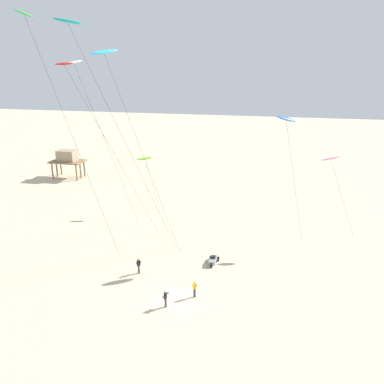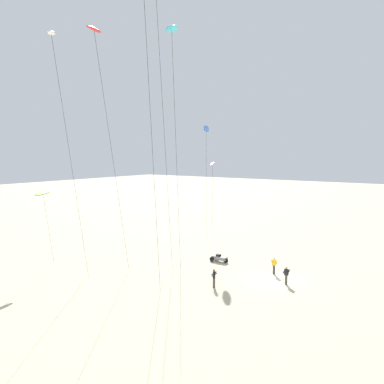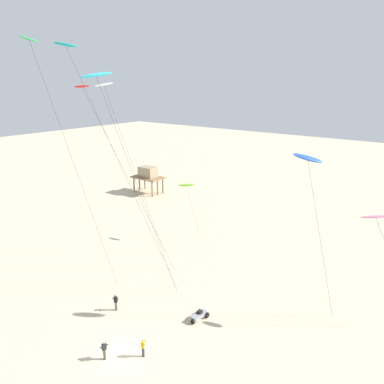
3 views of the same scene
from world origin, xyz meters
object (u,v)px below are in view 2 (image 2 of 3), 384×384
object	(u,v)px
kite_cyan	(172,32)
kite_flyer_middle	(286,275)
kite_flyer_furthest	(214,278)
kite_blue	(206,130)
kite_lime	(43,194)
kite_flyer_nearest	(274,265)
beach_buggy	(219,258)
kite_pink	(213,164)
kite_red	(95,38)
kite_white	(52,40)

from	to	relation	value
kite_cyan	kite_flyer_middle	world-z (taller)	kite_cyan
kite_flyer_furthest	kite_blue	bearing A→B (deg)	35.20
kite_lime	kite_flyer_middle	bearing A→B (deg)	-67.07
kite_cyan	kite_flyer_nearest	size ratio (longest dim) A/B	13.25
kite_lime	beach_buggy	world-z (taller)	kite_lime
kite_blue	beach_buggy	xyz separation A→B (m)	(-6.70, -6.06, -14.48)
kite_pink	kite_red	xyz separation A→B (m)	(-27.91, -7.27, 9.80)
kite_white	beach_buggy	distance (m)	26.50
kite_flyer_nearest	kite_lime	bearing A→B (deg)	119.89
kite_white	kite_flyer_nearest	size ratio (longest dim) A/B	12.63
kite_white	kite_blue	bearing A→B (deg)	3.31
kite_flyer_nearest	kite_flyer_furthest	xyz separation A→B (m)	(-6.55, 2.92, 0.00)
kite_white	kite_lime	size ratio (longest dim) A/B	2.58
kite_white	kite_cyan	xyz separation A→B (m)	(6.55, -6.26, 1.18)
kite_blue	kite_pink	world-z (taller)	kite_blue
kite_cyan	kite_blue	bearing A→B (deg)	24.15
kite_red	kite_flyer_furthest	bearing A→B (deg)	-29.00
kite_red	kite_flyer_furthest	size ratio (longest dim) A/B	12.50
kite_cyan	kite_flyer_nearest	world-z (taller)	kite_cyan
kite_flyer_nearest	beach_buggy	xyz separation A→B (m)	(0.62, 6.63, -0.46)
kite_cyan	kite_flyer_furthest	size ratio (longest dim) A/B	13.25
kite_pink	kite_flyer_furthest	distance (m)	24.58
kite_white	kite_cyan	world-z (taller)	kite_cyan
kite_flyer_nearest	beach_buggy	bearing A→B (deg)	84.67
kite_lime	kite_flyer_middle	distance (m)	25.22
kite_lime	kite_flyer_middle	size ratio (longest dim) A/B	4.89
kite_blue	kite_red	world-z (taller)	kite_red
kite_lime	kite_flyer_middle	xyz separation A→B (m)	(9.45, -22.34, -6.88)
kite_white	kite_red	xyz separation A→B (m)	(1.02, -3.60, -0.25)
kite_red	kite_flyer_nearest	bearing A→B (deg)	-26.91
kite_pink	beach_buggy	world-z (taller)	kite_pink
kite_lime	kite_flyer_nearest	xyz separation A→B (m)	(11.65, -20.26, -6.88)
kite_red	kite_cyan	bearing A→B (deg)	-25.70
kite_blue	kite_cyan	xyz separation A→B (m)	(-17.01, -7.63, 6.59)
kite_flyer_middle	kite_white	bearing A→B (deg)	136.33
kite_white	kite_red	distance (m)	3.75
kite_lime	kite_pink	world-z (taller)	kite_pink
kite_flyer_furthest	kite_red	bearing A→B (deg)	151.00
kite_flyer_middle	beach_buggy	world-z (taller)	kite_flyer_middle
kite_white	kite_flyer_nearest	bearing A→B (deg)	-34.90
kite_blue	kite_lime	xyz separation A→B (m)	(-18.96, 7.57, -7.14)
kite_flyer_nearest	beach_buggy	distance (m)	6.67
beach_buggy	kite_white	bearing A→B (deg)	164.42
kite_pink	beach_buggy	distance (m)	17.69
kite_flyer_nearest	kite_blue	bearing A→B (deg)	60.05
kite_white	kite_red	size ratio (longest dim) A/B	1.01
kite_pink	kite_cyan	bearing A→B (deg)	-156.06
kite_cyan	kite_flyer_middle	size ratio (longest dim) A/B	13.25
kite_flyer_nearest	beach_buggy	size ratio (longest dim) A/B	0.81
kite_red	kite_flyer_nearest	distance (m)	25.68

